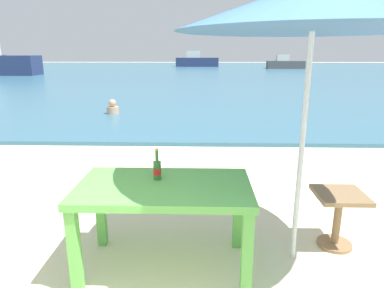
# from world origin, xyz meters

# --- Properties ---
(sea_water) EXTENTS (120.00, 50.00, 0.08)m
(sea_water) POSITION_xyz_m (0.00, 30.00, 0.04)
(sea_water) COLOR #386B84
(sea_water) RESTS_ON ground_plane
(picnic_table_green) EXTENTS (1.40, 0.80, 0.76)m
(picnic_table_green) POSITION_xyz_m (-0.35, 1.18, 0.65)
(picnic_table_green) COLOR #60B24C
(picnic_table_green) RESTS_ON ground_plane
(beer_bottle_amber) EXTENTS (0.07, 0.07, 0.26)m
(beer_bottle_amber) POSITION_xyz_m (-0.41, 1.29, 0.85)
(beer_bottle_amber) COLOR #2D662D
(beer_bottle_amber) RESTS_ON picnic_table_green
(patio_umbrella) EXTENTS (2.10, 2.10, 2.30)m
(patio_umbrella) POSITION_xyz_m (0.78, 1.36, 2.12)
(patio_umbrella) COLOR silver
(patio_umbrella) RESTS_ON ground_plane
(side_table_wood) EXTENTS (0.44, 0.44, 0.54)m
(side_table_wood) POSITION_xyz_m (1.23, 1.55, 0.35)
(side_table_wood) COLOR olive
(side_table_wood) RESTS_ON ground_plane
(swimmer_person) EXTENTS (0.34, 0.34, 0.41)m
(swimmer_person) POSITION_xyz_m (-2.58, 8.15, 0.24)
(swimmer_person) COLOR tan
(swimmer_person) RESTS_ON sea_water
(boat_ferry) EXTENTS (3.81, 1.04, 1.39)m
(boat_ferry) POSITION_xyz_m (8.51, 34.78, 0.58)
(boat_ferry) COLOR #4C4C4C
(boat_ferry) RESTS_ON sea_water
(boat_sailboat) EXTENTS (4.94, 1.35, 1.80)m
(boat_sailboat) POSITION_xyz_m (-0.69, 39.54, 0.73)
(boat_sailboat) COLOR navy
(boat_sailboat) RESTS_ON sea_water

